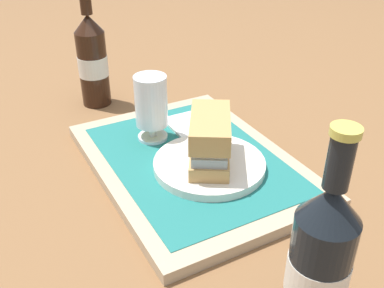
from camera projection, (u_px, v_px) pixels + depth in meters
The scene contains 9 objects.
ground_plane at pixel (192, 168), 0.80m from camera, with size 3.00×3.00×0.00m, color brown.
tray at pixel (192, 163), 0.79m from camera, with size 0.44×0.32×0.02m, color tan.
placemat at pixel (192, 158), 0.79m from camera, with size 0.38×0.27×0.00m, color #1E6B66.
plate at pixel (209, 164), 0.76m from camera, with size 0.19×0.19×0.01m, color silver.
sandwich at pixel (210, 138), 0.74m from camera, with size 0.14×0.12×0.08m.
beer_glass at pixel (151, 106), 0.81m from camera, with size 0.06×0.06×0.12m.
napkin_folded at pixel (187, 125), 0.89m from camera, with size 0.09×0.07×0.01m, color white.
beer_bottle at pixel (92, 60), 0.98m from camera, with size 0.07×0.07×0.27m.
second_bottle at pixel (319, 265), 0.46m from camera, with size 0.07×0.07×0.27m.
Camera 1 is at (-0.58, 0.32, 0.45)m, focal length 41.87 mm.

